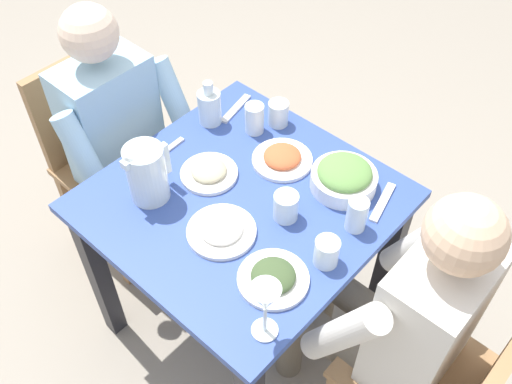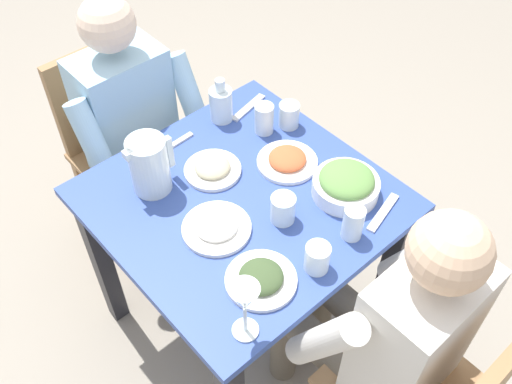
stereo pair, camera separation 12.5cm
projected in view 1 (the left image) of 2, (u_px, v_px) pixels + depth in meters
ground_plane at (245, 319)px, 2.31m from camera, size 8.00×8.00×0.00m
dining_table at (243, 226)px, 1.86m from camera, size 0.84×0.84×0.74m
chair_near at (446, 379)px, 1.64m from camera, size 0.40×0.40×0.86m
chair_far at (103, 149)px, 2.28m from camera, size 0.40×0.40×0.86m
diner_near at (395, 311)px, 1.62m from camera, size 0.48×0.53×1.15m
diner_far at (130, 146)px, 2.08m from camera, size 0.48×0.53×1.15m
water_pitcher at (147, 173)px, 1.69m from camera, size 0.16×0.12×0.19m
salad_bowl at (344, 177)px, 1.76m from camera, size 0.21×0.21×0.09m
plate_rice_curry at (282, 158)px, 1.85m from camera, size 0.20×0.20×0.04m
plate_dolmas at (273, 277)px, 1.54m from camera, size 0.20×0.20×0.04m
plate_beans at (209, 172)px, 1.81m from camera, size 0.18×0.18×0.04m
plate_yoghurt at (221, 230)px, 1.65m from camera, size 0.20×0.20×0.04m
water_glass_far_right at (278, 113)px, 1.96m from camera, size 0.07×0.07×0.09m
water_glass_near_left at (327, 252)px, 1.57m from camera, size 0.07×0.07×0.09m
water_glass_by_pitcher at (254, 119)px, 1.92m from camera, size 0.07×0.07×0.11m
water_glass_near_right at (357, 215)px, 1.64m from camera, size 0.06×0.06×0.11m
water_glass_center at (286, 206)px, 1.67m from camera, size 0.07×0.07×0.09m
wine_glass at (265, 301)px, 1.35m from camera, size 0.08×0.08×0.20m
oil_carafe at (210, 108)px, 1.95m from camera, size 0.08×0.08×0.16m
fork_near at (236, 108)px, 2.04m from camera, size 0.17×0.06×0.01m
knife_near at (163, 153)px, 1.88m from camera, size 0.19×0.03×0.01m
fork_far at (383, 202)px, 1.74m from camera, size 0.17×0.07×0.01m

